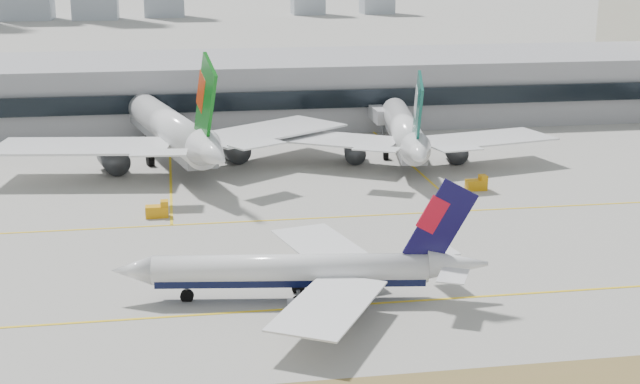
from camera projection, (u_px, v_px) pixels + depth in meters
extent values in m
plane|color=gray|center=(368.00, 288.00, 109.13)|extent=(3000.00, 3000.00, 0.00)
cube|color=yellow|center=(377.00, 303.00, 104.36)|extent=(360.00, 0.45, 0.04)
cube|color=yellow|center=(326.00, 218.00, 137.66)|extent=(360.00, 0.45, 0.04)
cylinder|color=white|center=(291.00, 269.00, 104.43)|extent=(32.41, 7.99, 3.52)
cube|color=black|center=(291.00, 277.00, 104.69)|extent=(31.70, 7.37, 1.59)
cone|color=white|center=(132.00, 270.00, 103.96)|extent=(5.37, 4.18, 3.52)
cone|color=white|center=(458.00, 264.00, 104.81)|extent=(7.59, 4.49, 3.52)
cube|color=white|center=(323.00, 246.00, 114.10)|extent=(11.93, 18.78, 0.21)
cube|color=white|center=(440.00, 249.00, 109.13)|extent=(3.94, 5.40, 0.14)
cylinder|color=#3F4247|center=(310.00, 269.00, 111.42)|extent=(5.69, 3.37, 2.64)
cube|color=#3F4247|center=(310.00, 261.00, 111.15)|extent=(2.25, 0.57, 1.23)
cube|color=white|center=(329.00, 305.00, 95.25)|extent=(15.59, 19.03, 0.21)
cube|color=white|center=(453.00, 276.00, 100.29)|extent=(4.98, 5.81, 0.14)
cylinder|color=#3F4247|center=(311.00, 310.00, 98.86)|extent=(5.69, 3.37, 2.64)
cube|color=#3F4247|center=(311.00, 301.00, 98.58)|extent=(2.25, 0.57, 1.23)
cube|color=#0E0A40|center=(440.00, 224.00, 103.46)|extent=(8.66, 1.53, 11.04)
cube|color=red|center=(433.00, 215.00, 103.12)|extent=(3.95, 0.93, 4.73)
cylinder|color=#3F4247|center=(187.00, 292.00, 104.87)|extent=(0.42, 0.42, 2.11)
cylinder|color=black|center=(187.00, 296.00, 104.98)|extent=(1.66, 0.83, 1.59)
cylinder|color=#3F4247|center=(298.00, 299.00, 102.99)|extent=(0.42, 0.42, 2.11)
cylinder|color=black|center=(298.00, 302.00, 103.10)|extent=(1.66, 0.83, 1.59)
cylinder|color=#3F4247|center=(298.00, 284.00, 107.41)|extent=(0.42, 0.42, 2.11)
cylinder|color=black|center=(298.00, 288.00, 107.52)|extent=(1.66, 0.83, 1.59)
cylinder|color=white|center=(169.00, 126.00, 171.77)|extent=(17.76, 48.86, 6.44)
cube|color=slate|center=(169.00, 135.00, 172.23)|extent=(16.59, 47.69, 2.90)
cone|color=white|center=(138.00, 104.00, 196.67)|extent=(8.02, 8.75, 6.44)
cone|color=white|center=(213.00, 154.00, 145.15)|extent=(8.82, 12.04, 6.44)
cube|color=white|center=(266.00, 131.00, 172.28)|extent=(33.40, 29.55, 0.39)
cube|color=white|center=(257.00, 144.00, 150.00)|extent=(10.17, 8.77, 0.26)
cylinder|color=#3F4247|center=(233.00, 148.00, 173.87)|extent=(6.61, 9.03, 4.83)
cube|color=#3F4247|center=(233.00, 138.00, 173.36)|extent=(1.27, 3.40, 2.26)
cube|color=white|center=(83.00, 146.00, 159.07)|extent=(32.66, 18.52, 0.39)
cube|color=white|center=(159.00, 153.00, 143.64)|extent=(9.35, 5.41, 0.26)
cylinder|color=#3F4247|center=(113.00, 159.00, 165.07)|extent=(6.61, 9.03, 4.83)
cube|color=#3F4247|center=(113.00, 149.00, 164.56)|extent=(1.27, 3.40, 2.26)
cube|color=#0D6115|center=(205.00, 104.00, 146.13)|extent=(3.74, 13.23, 17.28)
cube|color=red|center=(203.00, 92.00, 146.84)|extent=(2.12, 6.07, 7.40)
cylinder|color=#3F4247|center=(149.00, 135.00, 189.54)|extent=(0.77, 0.77, 3.87)
cylinder|color=black|center=(149.00, 139.00, 189.76)|extent=(1.78, 3.08, 2.90)
cylinder|color=#3F4247|center=(150.00, 156.00, 170.34)|extent=(0.77, 0.77, 3.87)
cylinder|color=black|center=(150.00, 160.00, 170.55)|extent=(1.78, 3.08, 2.90)
cylinder|color=#3F4247|center=(193.00, 152.00, 173.51)|extent=(0.77, 0.77, 3.87)
cylinder|color=black|center=(193.00, 156.00, 173.73)|extent=(1.78, 3.08, 2.90)
cylinder|color=white|center=(404.00, 128.00, 175.51)|extent=(11.88, 41.60, 5.46)
cube|color=slate|center=(404.00, 136.00, 175.91)|extent=(10.94, 40.66, 2.46)
cone|color=white|center=(393.00, 108.00, 198.45)|extent=(6.38, 7.08, 5.46)
cone|color=white|center=(419.00, 153.00, 151.01)|extent=(6.83, 9.91, 5.46)
cube|color=white|center=(484.00, 139.00, 170.00)|extent=(28.22, 17.57, 0.33)
cube|color=white|center=(459.00, 149.00, 152.61)|extent=(8.17, 5.15, 0.22)
cylinder|color=#3F4247|center=(455.00, 151.00, 173.38)|extent=(5.12, 7.43, 4.09)
cube|color=#3F4247|center=(456.00, 143.00, 172.95)|extent=(0.85, 2.89, 1.91)
cube|color=white|center=(330.00, 139.00, 169.77)|extent=(28.63, 23.80, 0.33)
cube|color=white|center=(376.00, 149.00, 152.50)|extent=(8.63, 7.05, 0.22)
cylinder|color=#3F4247|center=(355.00, 151.00, 173.23)|extent=(5.12, 7.43, 4.09)
cube|color=#3F4247|center=(355.00, 143.00, 172.80)|extent=(0.85, 2.89, 1.91)
cube|color=#125145|center=(418.00, 113.00, 152.06)|extent=(2.28, 11.35, 14.64)
cube|color=silver|center=(417.00, 102.00, 152.75)|extent=(1.40, 5.18, 6.26)
cylinder|color=#3F4247|center=(396.00, 134.00, 191.78)|extent=(0.65, 0.65, 3.27)
cylinder|color=black|center=(396.00, 137.00, 191.96)|extent=(1.33, 2.58, 2.46)
cylinder|color=#3F4247|center=(386.00, 151.00, 175.53)|extent=(0.65, 0.65, 3.27)
cylinder|color=black|center=(386.00, 155.00, 175.71)|extent=(1.33, 2.58, 2.46)
cylinder|color=#3F4247|center=(422.00, 151.00, 175.58)|extent=(0.65, 0.65, 3.27)
cylinder|color=black|center=(422.00, 155.00, 175.76)|extent=(1.33, 2.58, 2.46)
cube|color=gray|center=(266.00, 88.00, 216.56)|extent=(280.00, 42.00, 15.00)
cube|color=black|center=(277.00, 100.00, 195.99)|extent=(280.00, 1.20, 4.00)
cube|color=orange|center=(157.00, 211.00, 137.80)|extent=(3.50, 2.00, 1.80)
cube|color=orange|center=(164.00, 204.00, 137.67)|extent=(1.20, 1.80, 1.00)
cylinder|color=black|center=(149.00, 217.00, 136.99)|extent=(0.70, 0.30, 0.70)
cylinder|color=black|center=(149.00, 214.00, 138.51)|extent=(0.70, 0.30, 0.70)
cylinder|color=black|center=(165.00, 216.00, 137.37)|extent=(0.70, 0.30, 0.70)
cylinder|color=black|center=(165.00, 213.00, 138.90)|extent=(0.70, 0.30, 0.70)
cube|color=orange|center=(476.00, 185.00, 153.33)|extent=(3.50, 2.00, 1.80)
cube|color=orange|center=(483.00, 178.00, 153.20)|extent=(1.20, 1.80, 1.00)
cylinder|color=black|center=(471.00, 189.00, 152.52)|extent=(0.70, 0.30, 0.70)
cylinder|color=black|center=(468.00, 187.00, 154.04)|extent=(0.70, 0.30, 0.70)
cylinder|color=black|center=(484.00, 189.00, 152.90)|extent=(0.70, 0.30, 0.70)
cylinder|color=black|center=(481.00, 187.00, 154.43)|extent=(0.70, 0.30, 0.70)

